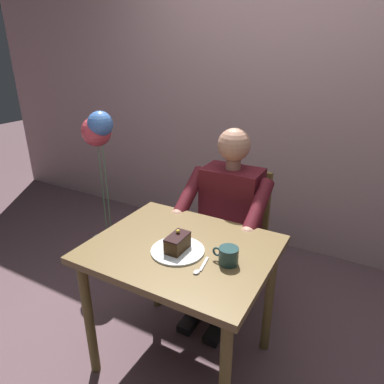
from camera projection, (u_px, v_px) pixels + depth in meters
The scene contains 10 objects.
ground_plane at pixel (183, 357), 1.96m from camera, with size 14.00×14.00×0.00m, color brown.
cafe_rear_panel at pixel (284, 66), 2.64m from camera, with size 6.40×0.12×3.00m, color #B29192.
dining_table at pixel (182, 264), 1.72m from camera, with size 0.88×0.71×0.74m.
chair at pixel (235, 229), 2.35m from camera, with size 0.42×0.42×0.89m.
seated_person at pixel (226, 222), 2.16m from camera, with size 0.53×0.58×1.20m.
dessert_plate at pixel (178, 251), 1.63m from camera, with size 0.25×0.25×0.01m, color white.
cake_slice at pixel (177, 243), 1.62m from camera, with size 0.07×0.13×0.10m.
coffee_cup at pixel (228, 255), 1.53m from camera, with size 0.12×0.09×0.08m.
dessert_spoon at pixel (200, 268), 1.50m from camera, with size 0.03×0.14×0.01m.
balloon_display at pixel (99, 150), 2.54m from camera, with size 0.26×0.24×1.22m.
Camera 1 is at (-0.75, 1.24, 1.63)m, focal length 32.30 mm.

